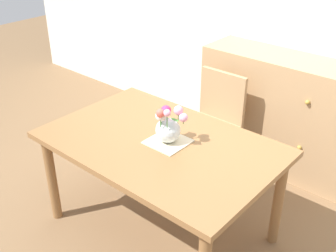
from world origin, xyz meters
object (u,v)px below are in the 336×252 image
object	(u,v)px
dining_table	(160,153)
flower_vase	(168,126)
dresser	(281,113)
chair_far	(214,119)

from	to	relation	value
dining_table	flower_vase	world-z (taller)	flower_vase
dresser	flower_vase	size ratio (longest dim) A/B	5.29
chair_far	dresser	xyz separation A→B (m)	(0.36, 0.49, -0.02)
dining_table	dresser	xyz separation A→B (m)	(0.21, 1.33, -0.15)
dining_table	flower_vase	bearing A→B (deg)	21.66
flower_vase	dresser	bearing A→B (deg)	83.26
flower_vase	chair_far	bearing A→B (deg)	103.78
dresser	chair_far	bearing A→B (deg)	-125.93
chair_far	dresser	distance (m)	0.61
dining_table	chair_far	distance (m)	0.86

